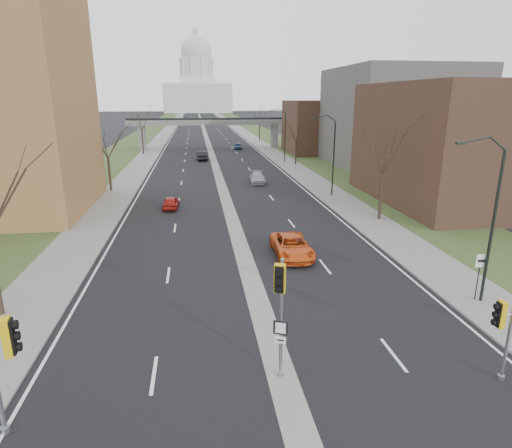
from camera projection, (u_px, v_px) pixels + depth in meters
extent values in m
plane|color=black|center=(288.00, 397.00, 15.66)|extent=(700.00, 700.00, 0.00)
cube|color=black|center=(203.00, 127.00, 158.09)|extent=(20.00, 600.00, 0.01)
cube|color=gray|center=(203.00, 127.00, 158.09)|extent=(1.20, 600.00, 0.02)
cube|color=gray|center=(235.00, 127.00, 159.66)|extent=(4.00, 600.00, 0.12)
cube|color=gray|center=(170.00, 127.00, 156.48)|extent=(4.00, 600.00, 0.12)
cube|color=#314721|center=(251.00, 127.00, 160.46)|extent=(8.00, 600.00, 0.10)
cube|color=#314721|center=(153.00, 128.00, 155.68)|extent=(8.00, 600.00, 0.10)
cube|color=#482D21|center=(462.00, 144.00, 43.73)|extent=(16.00, 20.00, 12.00)
cube|color=#54514D|center=(395.00, 118.00, 66.62)|extent=(18.00, 22.00, 15.00)
cube|color=#482D21|center=(324.00, 127.00, 83.63)|extent=(14.00, 14.00, 10.00)
cube|color=slate|center=(142.00, 138.00, 89.05)|extent=(1.20, 2.50, 5.00)
cube|color=slate|center=(274.00, 136.00, 92.77)|extent=(1.20, 2.50, 5.00)
cube|color=slate|center=(209.00, 122.00, 90.06)|extent=(34.00, 3.00, 1.00)
cube|color=black|center=(209.00, 119.00, 89.86)|extent=(34.00, 0.15, 0.50)
cube|color=beige|center=(198.00, 98.00, 316.67)|extent=(48.00, 42.00, 20.00)
cube|color=beige|center=(197.00, 81.00, 313.26)|extent=(26.00, 26.00, 5.00)
cylinder|color=beige|center=(197.00, 68.00, 310.70)|extent=(22.00, 22.00, 14.00)
sphere|color=beige|center=(196.00, 52.00, 307.57)|extent=(22.00, 22.00, 22.00)
cylinder|color=beige|center=(195.00, 35.00, 304.31)|extent=(3.60, 3.60, 4.50)
cylinder|color=black|center=(492.00, 229.00, 21.75)|extent=(0.16, 0.16, 8.00)
cube|color=black|center=(462.00, 143.00, 20.21)|extent=(0.45, 0.18, 0.14)
cylinder|color=black|center=(334.00, 159.00, 46.44)|extent=(0.16, 0.16, 8.00)
cube|color=black|center=(315.00, 118.00, 44.90)|extent=(0.45, 0.18, 0.14)
cylinder|color=black|center=(285.00, 138.00, 71.13)|extent=(0.16, 0.16, 8.00)
cube|color=black|center=(272.00, 111.00, 69.59)|extent=(0.45, 0.18, 0.14)
cylinder|color=#382B21|center=(110.00, 175.00, 49.45)|extent=(0.28, 0.28, 3.75)
cylinder|color=#382B21|center=(143.00, 143.00, 81.66)|extent=(0.28, 0.28, 4.25)
cylinder|color=#382B21|center=(381.00, 197.00, 37.67)|extent=(0.28, 0.28, 4.00)
cylinder|color=#382B21|center=(296.00, 153.00, 69.08)|extent=(0.28, 0.28, 3.50)
cylinder|color=#382B21|center=(260.00, 132.00, 106.95)|extent=(0.28, 0.28, 4.25)
cylinder|color=gray|center=(5.00, 430.00, 13.99)|extent=(0.31, 0.31, 0.22)
cube|color=gold|center=(7.00, 337.00, 13.21)|extent=(0.52, 0.53, 1.27)
cylinder|color=gray|center=(281.00, 320.00, 16.20)|extent=(0.13, 0.13, 4.93)
cylinder|color=gray|center=(280.00, 373.00, 16.87)|extent=(0.27, 0.27, 0.19)
cube|color=gold|center=(280.00, 278.00, 15.22)|extent=(0.51, 0.50, 1.09)
cube|color=black|center=(281.00, 326.00, 16.28)|extent=(0.54, 0.24, 0.57)
cube|color=silver|center=(281.00, 338.00, 16.43)|extent=(0.41, 0.19, 0.28)
cylinder|color=gray|center=(511.00, 325.00, 15.99)|extent=(0.13, 0.13, 4.74)
cylinder|color=gray|center=(501.00, 377.00, 16.64)|extent=(0.26, 0.26, 0.18)
cube|color=gold|center=(501.00, 314.00, 15.84)|extent=(0.40, 0.42, 1.05)
cylinder|color=black|center=(478.00, 280.00, 22.68)|extent=(0.06, 0.06, 2.23)
cube|color=silver|center=(481.00, 261.00, 22.36)|extent=(0.56, 0.04, 0.71)
imported|color=#A01C12|center=(171.00, 202.00, 42.24)|extent=(1.66, 3.66, 1.22)
imported|color=black|center=(202.00, 156.00, 74.83)|extent=(2.00, 4.86, 1.57)
imported|color=#D75216|center=(292.00, 246.00, 29.48)|extent=(2.40, 5.19, 1.44)
imported|color=#939499|center=(257.00, 178.00, 54.77)|extent=(2.19, 4.70, 1.33)
imported|color=navy|center=(238.00, 146.00, 90.67)|extent=(1.94, 3.95, 1.30)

